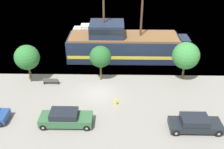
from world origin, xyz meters
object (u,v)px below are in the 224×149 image
at_px(moored_boat_dockside, 90,30).
at_px(parked_car_curb_front, 195,123).
at_px(fire_hydrant, 116,101).
at_px(bench_promenade_east, 51,81).
at_px(pirate_ship, 123,45).
at_px(parked_car_curb_rear, 66,118).

bearing_deg(moored_boat_dockside, parked_car_curb_front, -63.76).
xyz_separation_m(moored_boat_dockside, fire_hydrant, (4.70, -20.59, -0.27)).
bearing_deg(bench_promenade_east, parked_car_curb_front, -26.75).
height_order(parked_car_curb_front, bench_promenade_east, parked_car_curb_front).
xyz_separation_m(pirate_ship, parked_car_curb_front, (6.35, -15.06, -1.27)).
bearing_deg(parked_car_curb_front, parked_car_curb_rear, 177.68).
bearing_deg(pirate_ship, parked_car_curb_front, -67.12).
height_order(parked_car_curb_rear, bench_promenade_east, parked_car_curb_rear).
distance_m(parked_car_curb_rear, fire_hydrant, 5.68).
xyz_separation_m(fire_hydrant, bench_promenade_east, (-7.78, 3.91, 0.03)).
bearing_deg(moored_boat_dockside, fire_hydrant, -77.13).
bearing_deg(parked_car_curb_front, bench_promenade_east, 153.25).
relative_size(moored_boat_dockside, parked_car_curb_rear, 1.20).
bearing_deg(pirate_ship, bench_promenade_east, -139.24).
relative_size(moored_boat_dockside, fire_hydrant, 7.69).
height_order(pirate_ship, parked_car_curb_front, pirate_ship).
relative_size(pirate_ship, parked_car_curb_rear, 3.42).
bearing_deg(pirate_ship, parked_car_curb_rear, -111.01).
height_order(parked_car_curb_front, fire_hydrant, parked_car_curb_front).
bearing_deg(parked_car_curb_front, pirate_ship, 112.88).
bearing_deg(moored_boat_dockside, pirate_ship, -58.65).
xyz_separation_m(moored_boat_dockside, parked_car_curb_front, (11.95, -24.25, 0.04)).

